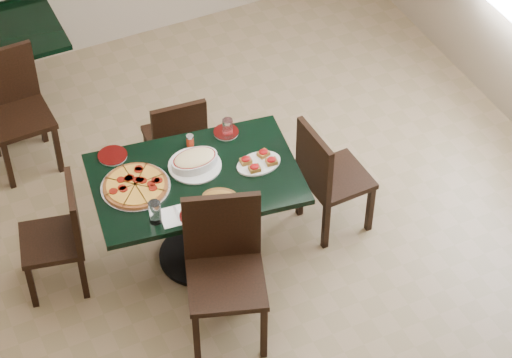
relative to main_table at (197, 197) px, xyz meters
name	(u,v)px	position (x,y,z in m)	size (l,w,h in m)	color
floor	(242,265)	(0.22, -0.19, -0.57)	(5.50, 5.50, 0.00)	#7A6346
main_table	(197,197)	(0.00, 0.00, 0.00)	(1.39, 0.99, 0.75)	black
chair_far	(177,138)	(0.14, 0.69, -0.11)	(0.41, 0.41, 0.82)	black
chair_near	(224,261)	(-0.06, -0.56, -0.01)	(0.59, 0.59, 1.00)	black
chair_right	(327,174)	(0.89, -0.10, -0.08)	(0.43, 0.43, 0.88)	black
chair_left	(62,232)	(-0.85, 0.18, -0.11)	(0.46, 0.46, 0.83)	black
back_chair_near	(15,103)	(-0.79, 1.47, -0.06)	(0.44, 0.44, 0.92)	black
pepperoni_pizza	(135,186)	(-0.37, 0.06, 0.20)	(0.43, 0.43, 0.04)	silver
lasagna_casserole	(195,161)	(0.03, 0.09, 0.23)	(0.34, 0.34, 0.09)	silver
bread_basket	(220,198)	(0.05, -0.28, 0.22)	(0.26, 0.23, 0.09)	brown
bruschetta_platter	(259,162)	(0.40, -0.07, 0.21)	(0.31, 0.22, 0.05)	silver
side_plate_near	(194,216)	(-0.14, -0.32, 0.19)	(0.18, 0.18, 0.02)	silver
side_plate_far_r	(226,132)	(0.34, 0.29, 0.19)	(0.16, 0.16, 0.03)	silver
side_plate_far_l	(113,156)	(-0.41, 0.39, 0.19)	(0.19, 0.19, 0.02)	silver
napkin_setting	(175,216)	(-0.24, -0.26, 0.18)	(0.18, 0.18, 0.01)	white
water_glass_a	(228,129)	(0.33, 0.25, 0.25)	(0.07, 0.07, 0.15)	white
water_glass_b	(155,212)	(-0.36, -0.25, 0.26)	(0.07, 0.07, 0.16)	white
pepper_shaker	(190,140)	(0.08, 0.28, 0.22)	(0.05, 0.05, 0.08)	#B43313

